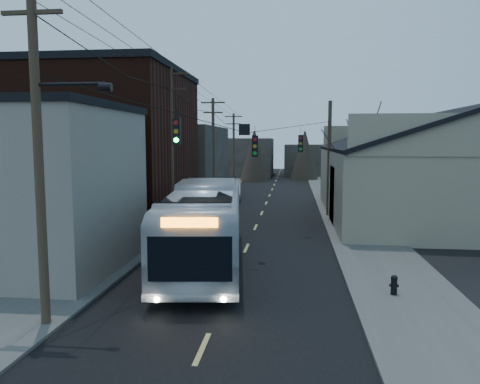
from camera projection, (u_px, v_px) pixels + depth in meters
The scene contains 14 objects.
road_surface at pixel (265, 206), 40.27m from camera, with size 9.00×110.00×0.02m, color black.
sidewalk_left at pixel (191, 204), 41.00m from camera, with size 4.00×110.00×0.12m, color #474744.
sidewalk_right at pixel (342, 207), 39.53m from camera, with size 4.00×110.00×0.12m, color #474744.
building_clapboard at pixel (28, 190), 20.16m from camera, with size 8.00×8.00×7.00m, color gray.
building_brick at pixel (106, 150), 30.98m from camera, with size 10.00×12.00×10.00m, color black.
building_left_far at pixel (174, 162), 46.89m from camera, with size 9.00×14.00×7.00m, color #2F2A25.
warehouse at pixel (441, 181), 33.58m from camera, with size 16.16×20.60×7.73m.
building_far_left at pixel (241, 157), 75.19m from camera, with size 10.00×12.00×6.00m, color #2F2A25.
building_far_right at pixel (321, 159), 78.72m from camera, with size 12.00×14.00×5.00m, color #2F2A25.
bare_tree at pixel (359, 173), 29.27m from camera, with size 0.40×0.40×7.20m, color black.
utility_lines at pixel (218, 150), 34.30m from camera, with size 11.24×45.28×10.50m.
bus at pixel (205, 224), 21.18m from camera, with size 3.09×13.19×3.67m, color silver.
parked_car at pixel (232, 192), 44.17m from camera, with size 1.66×4.75×1.57m, color #9C9EA3.
fire_hydrant at pixel (394, 284), 16.71m from camera, with size 0.34×0.24×0.71m.
Camera 1 is at (2.38, -9.89, 5.59)m, focal length 35.00 mm.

